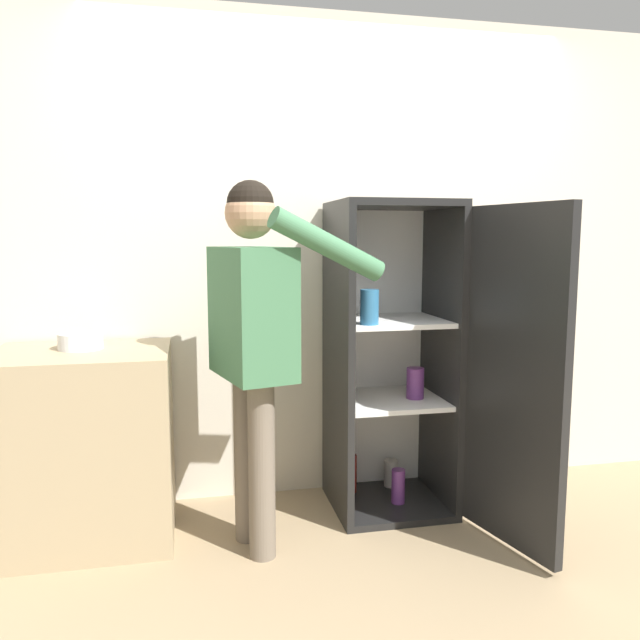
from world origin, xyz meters
name	(u,v)px	position (x,y,z in m)	size (l,w,h in m)	color
ground_plane	(386,575)	(0.00, 0.00, 0.00)	(12.00, 12.00, 0.00)	tan
wall_back	(333,260)	(0.00, 0.98, 1.27)	(7.00, 0.06, 2.55)	beige
refrigerator	(413,362)	(0.32, 0.57, 0.78)	(0.77, 1.12, 1.57)	black
person	(254,323)	(-0.50, 0.35, 1.03)	(0.74, 0.59, 1.63)	#726656
counter	(85,445)	(-1.26, 0.62, 0.44)	(0.78, 0.62, 0.89)	tan
bowl	(81,341)	(-1.26, 0.67, 0.92)	(0.20, 0.20, 0.07)	white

